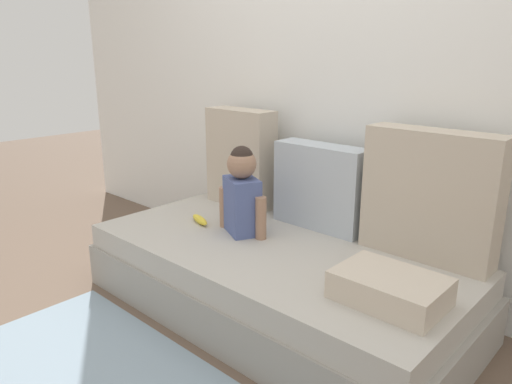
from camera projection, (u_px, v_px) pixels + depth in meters
ground_plane at (274, 310)px, 2.45m from camera, size 12.00×12.00×0.00m
back_wall at (351, 48)px, 2.51m from camera, size 5.11×0.10×2.57m
couch at (274, 279)px, 2.40m from camera, size 1.91×0.95×0.35m
throw_pillow_left at (241, 158)px, 2.92m from camera, size 0.45×0.16×0.59m
throw_pillow_center at (321, 187)px, 2.55m from camera, size 0.52×0.16×0.45m
throw_pillow_right at (430, 196)px, 2.15m from camera, size 0.60×0.16×0.59m
toddler at (242, 192)px, 2.47m from camera, size 0.32×0.22×0.46m
banana at (200, 220)px, 2.65m from camera, size 0.18×0.09×0.04m
folded_blanket at (390, 288)px, 1.81m from camera, size 0.40×0.28×0.11m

